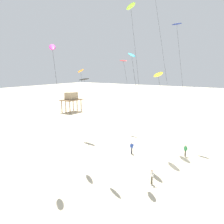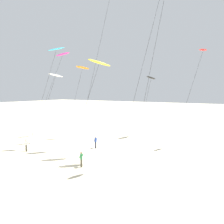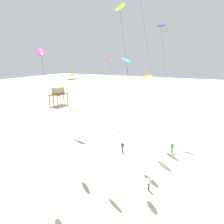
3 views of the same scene
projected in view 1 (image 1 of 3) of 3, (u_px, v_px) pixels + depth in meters
The scene contains 14 objects.
ground_plane at pixel (182, 165), 30.21m from camera, with size 260.00×260.00×0.00m, color beige.
kite_magenta at pixel (52, 48), 25.54m from camera, with size 4.01×6.05×15.05m.
kite_red at pixel (124, 62), 46.46m from camera, with size 3.28×5.63×13.91m.
kite_black at pixel (84, 80), 41.52m from camera, with size 1.89×3.52×10.61m.
kite_lime at pixel (131, 8), 32.56m from camera, with size 3.74×5.59×21.01m.
kite_white at pixel (104, 86), 26.31m from camera, with size 2.65×4.17×10.78m.
kite_orange at pixel (81, 72), 29.70m from camera, with size 2.61×3.90×12.27m.
kite_cyan at pixel (132, 57), 26.58m from camera, with size 3.21×4.61×14.10m.
kite_yellow at pixel (158, 75), 32.90m from camera, with size 3.34×4.67×11.90m.
kite_navy at pixel (177, 27), 38.27m from camera, with size 2.74×4.65×19.43m.
kite_flyer_nearest at pixel (132, 148), 34.14m from camera, with size 0.61×0.63×1.67m.
kite_flyer_middle at pixel (185, 150), 33.06m from camera, with size 0.71×0.72×1.67m.
kite_flyer_furthest at pixel (152, 176), 25.18m from camera, with size 0.71×0.72×1.67m.
stilt_house at pixel (71, 97), 66.40m from camera, with size 5.75×3.85×5.56m.
Camera 1 is at (-28.68, -8.22, 12.25)m, focal length 37.89 mm.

